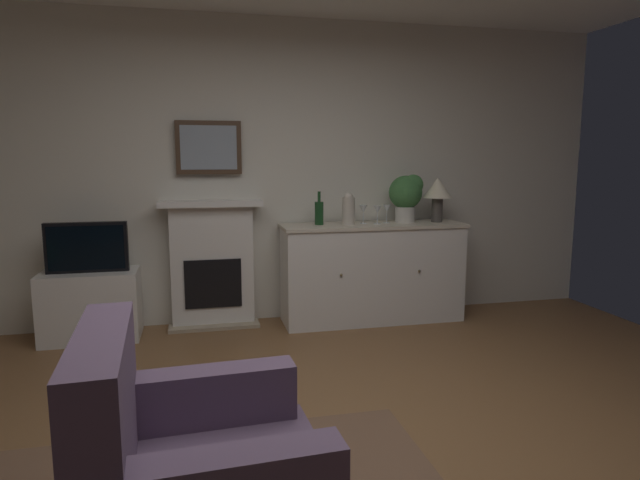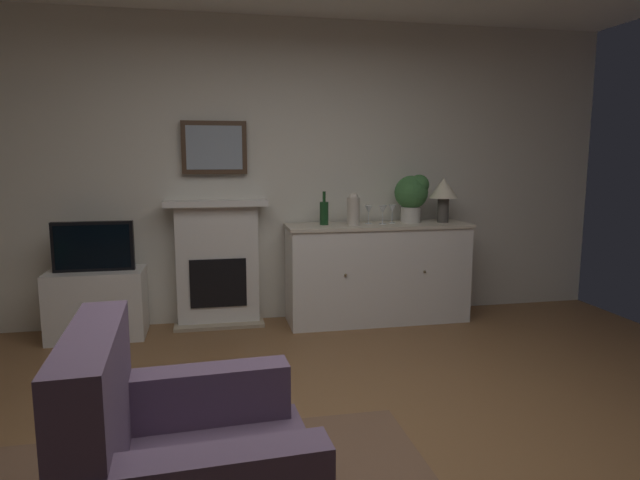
# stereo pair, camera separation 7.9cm
# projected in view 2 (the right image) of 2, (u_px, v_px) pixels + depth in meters

# --- Properties ---
(ground_plane) EXTENTS (6.24, 5.15, 0.10)m
(ground_plane) POSITION_uv_depth(u_px,v_px,m) (345.00, 477.00, 2.61)
(ground_plane) COLOR brown
(ground_plane) RESTS_ON ground
(wall_rear) EXTENTS (6.24, 0.06, 2.66)m
(wall_rear) POSITION_uv_depth(u_px,v_px,m) (277.00, 172.00, 4.87)
(wall_rear) COLOR silver
(wall_rear) RESTS_ON ground_plane
(fireplace_unit) EXTENTS (0.87, 0.30, 1.10)m
(fireplace_unit) POSITION_uv_depth(u_px,v_px,m) (218.00, 263.00, 4.75)
(fireplace_unit) COLOR white
(fireplace_unit) RESTS_ON ground_plane
(framed_picture) EXTENTS (0.55, 0.04, 0.45)m
(framed_picture) POSITION_uv_depth(u_px,v_px,m) (214.00, 148.00, 4.65)
(framed_picture) COLOR #473323
(sideboard_cabinet) EXTENTS (1.63, 0.49, 0.88)m
(sideboard_cabinet) POSITION_uv_depth(u_px,v_px,m) (377.00, 273.00, 4.87)
(sideboard_cabinet) COLOR white
(sideboard_cabinet) RESTS_ON ground_plane
(table_lamp) EXTENTS (0.26, 0.26, 0.40)m
(table_lamp) POSITION_uv_depth(u_px,v_px,m) (444.00, 191.00, 4.89)
(table_lamp) COLOR #4C4742
(table_lamp) RESTS_ON sideboard_cabinet
(wine_bottle) EXTENTS (0.08, 0.08, 0.29)m
(wine_bottle) POSITION_uv_depth(u_px,v_px,m) (324.00, 212.00, 4.73)
(wine_bottle) COLOR #193F1E
(wine_bottle) RESTS_ON sideboard_cabinet
(wine_glass_left) EXTENTS (0.07, 0.07, 0.16)m
(wine_glass_left) POSITION_uv_depth(u_px,v_px,m) (369.00, 210.00, 4.81)
(wine_glass_left) COLOR silver
(wine_glass_left) RESTS_ON sideboard_cabinet
(wine_glass_center) EXTENTS (0.07, 0.07, 0.16)m
(wine_glass_center) POSITION_uv_depth(u_px,v_px,m) (383.00, 210.00, 4.77)
(wine_glass_center) COLOR silver
(wine_glass_center) RESTS_ON sideboard_cabinet
(wine_glass_right) EXTENTS (0.07, 0.07, 0.16)m
(wine_glass_right) POSITION_uv_depth(u_px,v_px,m) (392.00, 209.00, 4.85)
(wine_glass_right) COLOR silver
(wine_glass_right) RESTS_ON sideboard_cabinet
(vase_decorative) EXTENTS (0.11, 0.11, 0.28)m
(vase_decorative) POSITION_uv_depth(u_px,v_px,m) (353.00, 209.00, 4.69)
(vase_decorative) COLOR beige
(vase_decorative) RESTS_ON sideboard_cabinet
(tv_cabinet) EXTENTS (0.75, 0.42, 0.56)m
(tv_cabinet) POSITION_uv_depth(u_px,v_px,m) (97.00, 304.00, 4.45)
(tv_cabinet) COLOR white
(tv_cabinet) RESTS_ON ground_plane
(tv_set) EXTENTS (0.62, 0.07, 0.40)m
(tv_set) POSITION_uv_depth(u_px,v_px,m) (93.00, 246.00, 4.35)
(tv_set) COLOR black
(tv_set) RESTS_ON tv_cabinet
(potted_plant_small) EXTENTS (0.30, 0.30, 0.43)m
(potted_plant_small) POSITION_uv_depth(u_px,v_px,m) (412.00, 194.00, 4.88)
(potted_plant_small) COLOR beige
(potted_plant_small) RESTS_ON sideboard_cabinet
(armchair) EXTENTS (0.85, 0.82, 0.92)m
(armchair) POSITION_uv_depth(u_px,v_px,m) (183.00, 478.00, 1.85)
(armchair) COLOR #604C66
(armchair) RESTS_ON ground_plane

